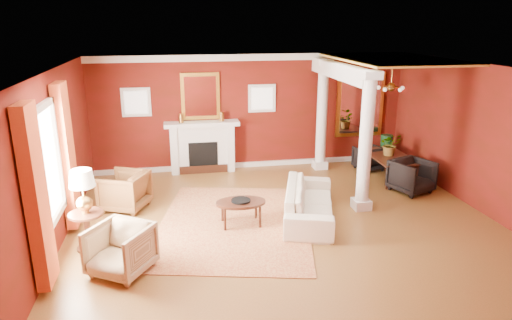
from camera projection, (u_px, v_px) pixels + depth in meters
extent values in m
plane|color=brown|center=(284.00, 221.00, 8.78)|extent=(8.00, 8.00, 0.00)
cube|color=maroon|center=(252.00, 112.00, 11.63)|extent=(8.00, 0.04, 2.90)
cube|color=maroon|center=(362.00, 233.00, 5.06)|extent=(8.00, 0.04, 2.90)
cube|color=maroon|center=(54.00, 160.00, 7.65)|extent=(0.04, 7.00, 2.90)
cube|color=maroon|center=(481.00, 139.00, 9.05)|extent=(0.04, 7.00, 2.90)
cube|color=white|center=(287.00, 68.00, 7.92)|extent=(8.00, 7.00, 0.04)
cube|color=silver|center=(203.00, 148.00, 11.50)|extent=(1.60, 0.34, 1.20)
cube|color=black|center=(203.00, 156.00, 11.38)|extent=(0.72, 0.03, 0.70)
cube|color=black|center=(204.00, 169.00, 11.48)|extent=(1.20, 0.05, 0.20)
cube|color=silver|center=(202.00, 124.00, 11.27)|extent=(1.85, 0.42, 0.10)
cube|color=silver|center=(175.00, 150.00, 11.35)|extent=(0.16, 0.40, 1.20)
cube|color=silver|center=(230.00, 147.00, 11.59)|extent=(0.16, 0.40, 1.20)
cube|color=gold|center=(200.00, 96.00, 11.24)|extent=(0.95, 0.06, 1.15)
cube|color=white|center=(200.00, 96.00, 11.20)|extent=(0.78, 0.02, 0.98)
cube|color=silver|center=(136.00, 102.00, 11.00)|extent=(0.70, 0.06, 0.70)
cube|color=white|center=(136.00, 102.00, 10.97)|extent=(0.54, 0.02, 0.54)
cube|color=silver|center=(262.00, 98.00, 11.55)|extent=(0.70, 0.06, 0.70)
cube|color=white|center=(262.00, 98.00, 11.51)|extent=(0.54, 0.02, 0.54)
cube|color=white|center=(45.00, 166.00, 7.06)|extent=(0.03, 1.30, 1.70)
cube|color=silver|center=(35.00, 180.00, 6.41)|extent=(0.08, 0.10, 1.90)
cube|color=silver|center=(58.00, 153.00, 7.72)|extent=(0.08, 0.10, 1.90)
cube|color=#C14921|center=(36.00, 198.00, 6.18)|extent=(0.18, 0.55, 2.60)
cube|color=#C14921|center=(67.00, 156.00, 8.06)|extent=(0.18, 0.55, 2.60)
cube|color=silver|center=(361.00, 204.00, 9.33)|extent=(0.34, 0.34, 0.20)
cylinder|color=silver|center=(366.00, 140.00, 8.93)|extent=(0.26, 0.26, 2.50)
cube|color=silver|center=(371.00, 75.00, 8.55)|extent=(0.36, 0.36, 0.16)
cube|color=silver|center=(320.00, 164.00, 11.86)|extent=(0.34, 0.34, 0.20)
cylinder|color=silver|center=(322.00, 113.00, 11.46)|extent=(0.26, 0.26, 2.50)
cube|color=silver|center=(324.00, 62.00, 11.08)|extent=(0.36, 0.36, 0.16)
cube|color=silver|center=(340.00, 71.00, 10.08)|extent=(0.30, 3.20, 0.32)
cube|color=#ECB645|center=(393.00, 59.00, 10.07)|extent=(2.30, 3.40, 0.04)
cube|color=gold|center=(360.00, 105.00, 12.07)|extent=(1.30, 0.06, 1.70)
cube|color=white|center=(360.00, 105.00, 12.04)|extent=(1.10, 0.02, 1.50)
cylinder|color=#A17532|center=(392.00, 72.00, 10.21)|extent=(0.02, 0.02, 0.65)
sphere|color=#A17532|center=(391.00, 87.00, 10.31)|extent=(0.20, 0.20, 0.20)
sphere|color=beige|center=(402.00, 88.00, 10.36)|extent=(0.09, 0.09, 0.09)
sphere|color=beige|center=(389.00, 87.00, 10.58)|extent=(0.09, 0.09, 0.09)
sphere|color=beige|center=(378.00, 88.00, 10.43)|extent=(0.09, 0.09, 0.09)
sphere|color=beige|center=(385.00, 90.00, 10.12)|extent=(0.09, 0.09, 0.09)
sphere|color=beige|center=(400.00, 90.00, 10.08)|extent=(0.09, 0.09, 0.09)
cube|color=silver|center=(252.00, 57.00, 11.19)|extent=(8.00, 0.08, 0.16)
cube|color=silver|center=(252.00, 164.00, 12.01)|extent=(8.00, 0.08, 0.12)
cube|color=maroon|center=(234.00, 223.00, 8.65)|extent=(3.58, 4.28, 0.01)
imported|color=white|center=(310.00, 196.00, 8.80)|extent=(1.30, 2.35, 0.88)
imported|color=black|center=(124.00, 189.00, 9.22)|extent=(1.05, 1.08, 0.86)
imported|color=tan|center=(120.00, 247.00, 6.88)|extent=(1.10, 1.09, 0.84)
cylinder|color=black|center=(241.00, 203.00, 8.49)|extent=(0.93, 0.93, 0.05)
cylinder|color=black|center=(225.00, 220.00, 8.31)|extent=(0.05, 0.05, 0.42)
cylinder|color=black|center=(260.00, 218.00, 8.43)|extent=(0.05, 0.05, 0.42)
cylinder|color=black|center=(222.00, 211.00, 8.70)|extent=(0.05, 0.05, 0.42)
cylinder|color=black|center=(256.00, 209.00, 8.81)|extent=(0.05, 0.05, 0.42)
imported|color=black|center=(238.00, 194.00, 8.51)|extent=(0.17, 0.04, 0.23)
cylinder|color=black|center=(90.00, 248.00, 7.72)|extent=(0.41, 0.41, 0.04)
cylinder|color=black|center=(88.00, 232.00, 7.63)|extent=(0.10, 0.10, 0.64)
cylinder|color=black|center=(86.00, 214.00, 7.53)|extent=(0.56, 0.56, 0.04)
sphere|color=#A17532|center=(85.00, 204.00, 7.48)|extent=(0.26, 0.26, 0.26)
cylinder|color=#A17532|center=(83.00, 193.00, 7.42)|extent=(0.03, 0.03, 0.28)
cone|color=beige|center=(82.00, 178.00, 7.35)|extent=(0.41, 0.41, 0.28)
imported|color=black|center=(390.00, 160.00, 11.04)|extent=(0.59, 1.63, 0.91)
imported|color=black|center=(412.00, 175.00, 10.15)|extent=(1.00, 0.98, 0.81)
imported|color=black|center=(369.00, 157.00, 11.70)|extent=(0.75, 0.72, 0.66)
sphere|color=#123A1B|center=(385.00, 159.00, 12.12)|extent=(0.35, 0.35, 0.35)
cylinder|color=#123A1B|center=(386.00, 150.00, 12.05)|extent=(0.31, 0.31, 0.82)
imported|color=#26591E|center=(391.00, 133.00, 10.85)|extent=(0.61, 0.65, 0.42)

